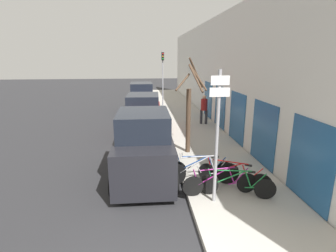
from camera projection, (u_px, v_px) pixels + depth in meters
ground_plane at (147, 131)px, 14.97m from camera, size 80.00×80.00×0.00m
sidewalk_curb at (185, 118)px, 17.90m from camera, size 3.20×32.00×0.15m
building_facade at (212, 71)px, 17.19m from camera, size 0.23×32.00×6.50m
signpost at (217, 133)px, 6.90m from camera, size 0.52×0.11×3.65m
bicycle_0 at (236, 185)px, 7.56m from camera, size 2.16×0.70×0.85m
bicycle_1 at (220, 183)px, 7.69m from camera, size 2.26×0.44×0.86m
bicycle_2 at (233, 176)px, 8.10m from camera, size 1.95×1.30×0.87m
bicycle_3 at (201, 172)px, 8.30m from camera, size 2.41×0.44×0.98m
bicycle_4 at (201, 168)px, 8.71m from camera, size 2.17×0.47×0.83m
parked_car_0 at (144, 148)px, 9.01m from camera, size 2.14×4.20×2.37m
parked_car_1 at (143, 115)px, 14.57m from camera, size 2.26×4.46×2.17m
parked_car_2 at (142, 99)px, 20.22m from camera, size 2.03×4.34×2.25m
pedestrian_near at (204, 107)px, 15.87m from camera, size 0.45×0.39×1.76m
street_tree at (190, 111)px, 10.83m from camera, size 1.39×1.80×3.95m
traffic_light at (163, 71)px, 21.28m from camera, size 0.20×0.30×4.50m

